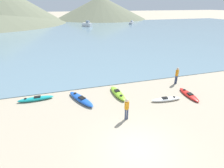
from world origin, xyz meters
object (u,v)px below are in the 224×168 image
(kayak_on_sand_4, at_px, (166,99))
(moored_boat_1, at_px, (87,24))
(kayak_on_sand_3, at_px, (189,95))
(kayak_on_sand_1, at_px, (81,99))
(moored_boat_0, at_px, (131,23))
(kayak_on_sand_2, at_px, (36,99))
(person_near_waterline, at_px, (177,75))
(kayak_on_sand_0, at_px, (118,93))
(person_near_foreground, at_px, (127,108))

(kayak_on_sand_4, bearing_deg, moored_boat_1, 87.61)
(kayak_on_sand_3, bearing_deg, kayak_on_sand_4, -176.06)
(kayak_on_sand_1, bearing_deg, moored_boat_1, 80.04)
(kayak_on_sand_3, relative_size, moored_boat_0, 0.59)
(kayak_on_sand_2, height_order, person_near_waterline, person_near_waterline)
(kayak_on_sand_0, bearing_deg, moored_boat_1, 83.58)
(kayak_on_sand_2, distance_m, person_near_foreground, 8.00)
(kayak_on_sand_3, bearing_deg, kayak_on_sand_0, 161.72)
(kayak_on_sand_0, height_order, moored_boat_1, moored_boat_1)
(kayak_on_sand_0, height_order, moored_boat_0, moored_boat_0)
(kayak_on_sand_1, distance_m, person_near_foreground, 4.55)
(kayak_on_sand_0, distance_m, kayak_on_sand_4, 4.21)
(kayak_on_sand_1, bearing_deg, person_near_waterline, 4.17)
(kayak_on_sand_0, bearing_deg, kayak_on_sand_4, -30.95)
(kayak_on_sand_1, bearing_deg, moored_boat_0, 63.61)
(kayak_on_sand_0, bearing_deg, person_near_waterline, 5.34)
(kayak_on_sand_4, bearing_deg, kayak_on_sand_3, 3.94)
(kayak_on_sand_3, bearing_deg, person_near_waterline, 80.42)
(kayak_on_sand_2, distance_m, kayak_on_sand_4, 11.08)
(kayak_on_sand_0, bearing_deg, moored_boat_0, 66.34)
(kayak_on_sand_3, bearing_deg, kayak_on_sand_2, 166.79)
(kayak_on_sand_3, bearing_deg, kayak_on_sand_1, 168.59)
(moored_boat_0, relative_size, moored_boat_1, 1.28)
(kayak_on_sand_1, height_order, moored_boat_0, moored_boat_0)
(person_near_waterline, bearing_deg, kayak_on_sand_2, 178.07)
(kayak_on_sand_2, height_order, moored_boat_0, moored_boat_0)
(kayak_on_sand_0, distance_m, moored_boat_1, 52.69)
(person_near_foreground, bearing_deg, moored_boat_0, 67.18)
(kayak_on_sand_2, bearing_deg, person_near_foreground, -36.19)
(kayak_on_sand_1, bearing_deg, kayak_on_sand_2, 162.32)
(kayak_on_sand_3, distance_m, moored_boat_0, 61.05)
(kayak_on_sand_3, distance_m, moored_boat_1, 54.36)
(kayak_on_sand_2, bearing_deg, kayak_on_sand_0, -8.64)
(moored_boat_1, bearing_deg, kayak_on_sand_0, -96.42)
(kayak_on_sand_2, relative_size, person_near_foreground, 1.75)
(kayak_on_sand_1, relative_size, moored_boat_0, 0.74)
(kayak_on_sand_2, relative_size, kayak_on_sand_4, 1.07)
(kayak_on_sand_1, distance_m, moored_boat_0, 62.82)
(kayak_on_sand_1, relative_size, kayak_on_sand_3, 1.25)
(kayak_on_sand_1, relative_size, moored_boat_1, 0.94)
(kayak_on_sand_3, xyz_separation_m, kayak_on_sand_4, (-2.44, -0.17, 0.01))
(kayak_on_sand_0, height_order, person_near_foreground, person_near_foreground)
(moored_boat_1, bearing_deg, moored_boat_0, 11.49)
(kayak_on_sand_0, relative_size, person_near_foreground, 1.79)
(kayak_on_sand_0, bearing_deg, kayak_on_sand_2, 171.36)
(kayak_on_sand_4, distance_m, moored_boat_0, 61.99)
(kayak_on_sand_3, bearing_deg, moored_boat_1, 90.17)
(kayak_on_sand_1, xyz_separation_m, moored_boat_1, (9.21, 52.46, 0.60))
(person_near_foreground, bearing_deg, kayak_on_sand_0, 81.20)
(kayak_on_sand_1, bearing_deg, kayak_on_sand_3, -11.41)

